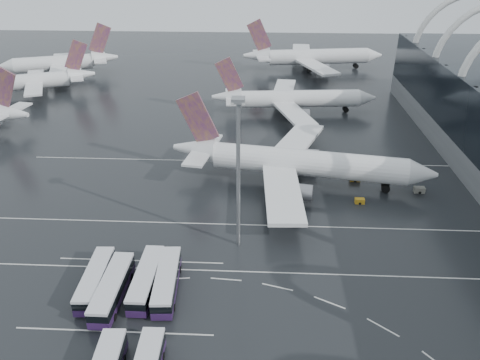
{
  "coord_description": "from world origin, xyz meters",
  "views": [
    {
      "loc": [
        -4.02,
        -62.94,
        49.15
      ],
      "look_at": [
        -8.01,
        17.01,
        7.0
      ],
      "focal_mm": 35.0,
      "sensor_mm": 36.0,
      "label": 1
    }
  ],
  "objects_px": {
    "airliner_gate_b": "(291,99)",
    "bus_row_near_a": "(95,280)",
    "gse_cart_belly_d": "(419,190)",
    "airliner_main": "(295,163)",
    "bus_row_near_d": "(167,281)",
    "gse_cart_belly_c": "(297,200)",
    "gse_cart_belly_e": "(355,178)",
    "airliner_gate_c": "(311,57)",
    "bus_row_near_b": "(112,288)",
    "floodlight_mast": "(238,158)",
    "jet_remote_mid": "(37,81)",
    "gse_cart_belly_a": "(360,201)",
    "bus_row_near_c": "(146,279)",
    "jet_remote_far": "(62,63)"
  },
  "relations": [
    {
      "from": "bus_row_near_c",
      "to": "gse_cart_belly_d",
      "type": "height_order",
      "value": "bus_row_near_c"
    },
    {
      "from": "gse_cart_belly_e",
      "to": "jet_remote_far",
      "type": "bearing_deg",
      "value": 140.03
    },
    {
      "from": "jet_remote_mid",
      "to": "gse_cart_belly_e",
      "type": "relative_size",
      "value": 17.71
    },
    {
      "from": "gse_cart_belly_e",
      "to": "airliner_gate_c",
      "type": "bearing_deg",
      "value": 91.17
    },
    {
      "from": "airliner_gate_b",
      "to": "gse_cart_belly_e",
      "type": "distance_m",
      "value": 46.29
    },
    {
      "from": "bus_row_near_b",
      "to": "floodlight_mast",
      "type": "height_order",
      "value": "floodlight_mast"
    },
    {
      "from": "airliner_gate_b",
      "to": "jet_remote_far",
      "type": "relative_size",
      "value": 1.16
    },
    {
      "from": "airliner_gate_c",
      "to": "bus_row_near_d",
      "type": "height_order",
      "value": "airliner_gate_c"
    },
    {
      "from": "floodlight_mast",
      "to": "airliner_gate_b",
      "type": "bearing_deg",
      "value": 79.83
    },
    {
      "from": "bus_row_near_b",
      "to": "gse_cart_belly_e",
      "type": "bearing_deg",
      "value": -46.12
    },
    {
      "from": "airliner_gate_b",
      "to": "gse_cart_belly_e",
      "type": "relative_size",
      "value": 22.78
    },
    {
      "from": "gse_cart_belly_a",
      "to": "floodlight_mast",
      "type": "bearing_deg",
      "value": -147.16
    },
    {
      "from": "airliner_gate_c",
      "to": "bus_row_near_c",
      "type": "distance_m",
      "value": 140.31
    },
    {
      "from": "bus_row_near_c",
      "to": "gse_cart_belly_a",
      "type": "distance_m",
      "value": 47.17
    },
    {
      "from": "airliner_main",
      "to": "bus_row_near_c",
      "type": "height_order",
      "value": "airliner_main"
    },
    {
      "from": "airliner_gate_b",
      "to": "bus_row_near_b",
      "type": "bearing_deg",
      "value": -115.07
    },
    {
      "from": "airliner_gate_b",
      "to": "bus_row_near_a",
      "type": "distance_m",
      "value": 89.79
    },
    {
      "from": "jet_remote_mid",
      "to": "bus_row_near_a",
      "type": "relative_size",
      "value": 2.96
    },
    {
      "from": "jet_remote_far",
      "to": "gse_cart_belly_a",
      "type": "distance_m",
      "value": 135.59
    },
    {
      "from": "bus_row_near_b",
      "to": "gse_cart_belly_e",
      "type": "xyz_separation_m",
      "value": [
        43.09,
        40.56,
        -1.29
      ]
    },
    {
      "from": "gse_cart_belly_a",
      "to": "airliner_gate_b",
      "type": "bearing_deg",
      "value": 102.07
    },
    {
      "from": "gse_cart_belly_c",
      "to": "bus_row_near_d",
      "type": "bearing_deg",
      "value": -127.61
    },
    {
      "from": "gse_cart_belly_c",
      "to": "bus_row_near_b",
      "type": "bearing_deg",
      "value": -134.27
    },
    {
      "from": "bus_row_near_c",
      "to": "gse_cart_belly_c",
      "type": "relative_size",
      "value": 6.53
    },
    {
      "from": "airliner_gate_c",
      "to": "bus_row_near_a",
      "type": "relative_size",
      "value": 4.3
    },
    {
      "from": "jet_remote_mid",
      "to": "bus_row_near_d",
      "type": "relative_size",
      "value": 2.84
    },
    {
      "from": "airliner_gate_c",
      "to": "gse_cart_belly_c",
      "type": "height_order",
      "value": "airliner_gate_c"
    },
    {
      "from": "bus_row_near_c",
      "to": "gse_cart_belly_e",
      "type": "distance_m",
      "value": 54.19
    },
    {
      "from": "airliner_gate_c",
      "to": "bus_row_near_b",
      "type": "bearing_deg",
      "value": -115.17
    },
    {
      "from": "airliner_gate_c",
      "to": "bus_row_near_c",
      "type": "xyz_separation_m",
      "value": [
        -36.5,
        -135.44,
        -3.27
      ]
    },
    {
      "from": "jet_remote_far",
      "to": "gse_cart_belly_e",
      "type": "relative_size",
      "value": 19.72
    },
    {
      "from": "bus_row_near_a",
      "to": "gse_cart_belly_d",
      "type": "relative_size",
      "value": 5.93
    },
    {
      "from": "bus_row_near_a",
      "to": "gse_cart_belly_c",
      "type": "distance_m",
      "value": 43.35
    },
    {
      "from": "bus_row_near_b",
      "to": "floodlight_mast",
      "type": "relative_size",
      "value": 0.52
    },
    {
      "from": "airliner_gate_c",
      "to": "jet_remote_mid",
      "type": "distance_m",
      "value": 103.78
    },
    {
      "from": "airliner_main",
      "to": "bus_row_near_a",
      "type": "relative_size",
      "value": 4.32
    },
    {
      "from": "bus_row_near_a",
      "to": "bus_row_near_c",
      "type": "height_order",
      "value": "bus_row_near_c"
    },
    {
      "from": "airliner_gate_c",
      "to": "bus_row_near_a",
      "type": "xyz_separation_m",
      "value": [
        -44.4,
        -135.88,
        -3.31
      ]
    },
    {
      "from": "airliner_main",
      "to": "bus_row_near_c",
      "type": "relative_size",
      "value": 4.24
    },
    {
      "from": "airliner_main",
      "to": "gse_cart_belly_c",
      "type": "bearing_deg",
      "value": -79.26
    },
    {
      "from": "jet_remote_mid",
      "to": "bus_row_near_a",
      "type": "height_order",
      "value": "jet_remote_mid"
    },
    {
      "from": "gse_cart_belly_e",
      "to": "gse_cart_belly_c",
      "type": "bearing_deg",
      "value": -142.89
    },
    {
      "from": "jet_remote_far",
      "to": "floodlight_mast",
      "type": "xyz_separation_m",
      "value": [
        74.29,
        -108.7,
        12.04
      ]
    },
    {
      "from": "floodlight_mast",
      "to": "airliner_main",
      "type": "bearing_deg",
      "value": 65.25
    },
    {
      "from": "jet_remote_mid",
      "to": "gse_cart_belly_a",
      "type": "xyz_separation_m",
      "value": [
        98.05,
        -69.7,
        -4.04
      ]
    },
    {
      "from": "airliner_gate_b",
      "to": "gse_cart_belly_a",
      "type": "bearing_deg",
      "value": -83.1
    },
    {
      "from": "bus_row_near_d",
      "to": "gse_cart_belly_c",
      "type": "bearing_deg",
      "value": -41.22
    },
    {
      "from": "airliner_main",
      "to": "gse_cart_belly_d",
      "type": "height_order",
      "value": "airliner_main"
    },
    {
      "from": "jet_remote_mid",
      "to": "floodlight_mast",
      "type": "bearing_deg",
      "value": 108.46
    },
    {
      "from": "bus_row_near_b",
      "to": "gse_cart_belly_e",
      "type": "distance_m",
      "value": 59.19
    }
  ]
}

